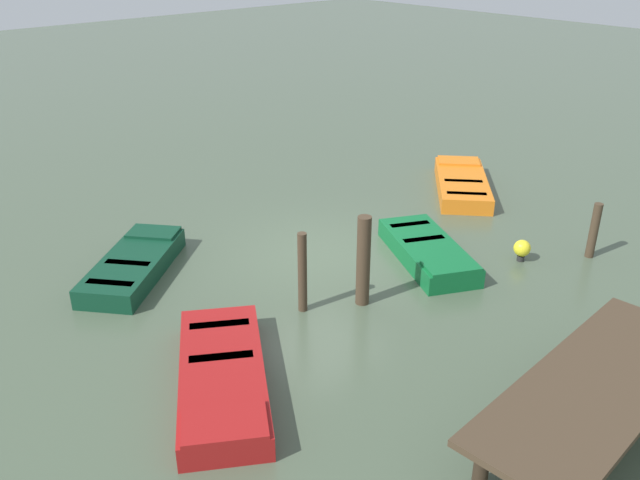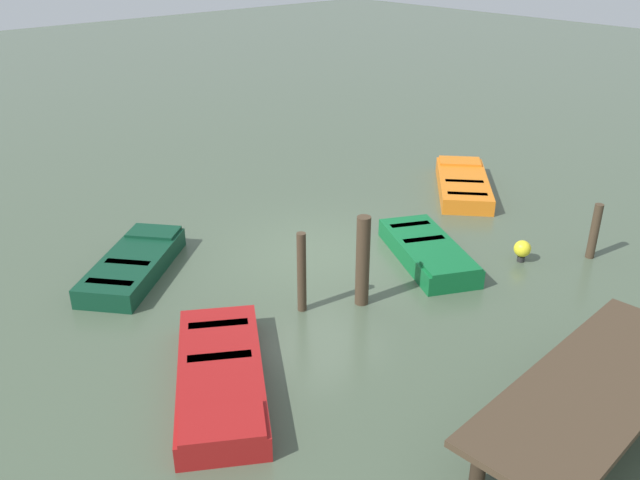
{
  "view_description": "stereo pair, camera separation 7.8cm",
  "coord_description": "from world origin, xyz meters",
  "px_view_note": "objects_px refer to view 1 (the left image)",
  "views": [
    {
      "loc": [
        8.56,
        9.58,
        6.5
      ],
      "look_at": [
        0.0,
        0.0,
        0.35
      ],
      "focal_mm": 36.93,
      "sensor_mm": 36.0,
      "label": 1
    },
    {
      "loc": [
        8.5,
        9.63,
        6.5
      ],
      "look_at": [
        0.0,
        0.0,
        0.35
      ],
      "focal_mm": 36.93,
      "sensor_mm": 36.0,
      "label": 2
    }
  ],
  "objects_px": {
    "mooring_piling_mid_left": "(363,261)",
    "mooring_piling_near_right": "(302,273)",
    "rowboat_red": "(222,377)",
    "marker_buoy": "(522,249)",
    "dock_segment": "(596,389)",
    "rowboat_green": "(428,251)",
    "rowboat_dark_green": "(134,265)",
    "mooring_piling_mid_right": "(594,231)",
    "rowboat_orange": "(462,183)"
  },
  "relations": [
    {
      "from": "dock_segment",
      "to": "rowboat_green",
      "type": "distance_m",
      "value": 5.63
    },
    {
      "from": "mooring_piling_near_right",
      "to": "marker_buoy",
      "type": "bearing_deg",
      "value": 161.59
    },
    {
      "from": "dock_segment",
      "to": "rowboat_red",
      "type": "distance_m",
      "value": 5.4
    },
    {
      "from": "rowboat_dark_green",
      "to": "mooring_piling_mid_right",
      "type": "relative_size",
      "value": 2.47
    },
    {
      "from": "rowboat_dark_green",
      "to": "mooring_piling_mid_left",
      "type": "height_order",
      "value": "mooring_piling_mid_left"
    },
    {
      "from": "mooring_piling_mid_right",
      "to": "mooring_piling_mid_left",
      "type": "bearing_deg",
      "value": -20.72
    },
    {
      "from": "rowboat_orange",
      "to": "marker_buoy",
      "type": "xyz_separation_m",
      "value": [
        2.39,
        3.38,
        0.07
      ]
    },
    {
      "from": "dock_segment",
      "to": "rowboat_orange",
      "type": "xyz_separation_m",
      "value": [
        -6.39,
        -7.03,
        -0.61
      ]
    },
    {
      "from": "rowboat_red",
      "to": "marker_buoy",
      "type": "height_order",
      "value": "marker_buoy"
    },
    {
      "from": "rowboat_green",
      "to": "mooring_piling_mid_right",
      "type": "height_order",
      "value": "mooring_piling_mid_right"
    },
    {
      "from": "rowboat_dark_green",
      "to": "rowboat_red",
      "type": "bearing_deg",
      "value": -139.7
    },
    {
      "from": "dock_segment",
      "to": "marker_buoy",
      "type": "bearing_deg",
      "value": -141.02
    },
    {
      "from": "rowboat_orange",
      "to": "mooring_piling_mid_right",
      "type": "height_order",
      "value": "mooring_piling_mid_right"
    },
    {
      "from": "dock_segment",
      "to": "rowboat_dark_green",
      "type": "height_order",
      "value": "dock_segment"
    },
    {
      "from": "marker_buoy",
      "to": "rowboat_green",
      "type": "bearing_deg",
      "value": -42.37
    },
    {
      "from": "rowboat_dark_green",
      "to": "mooring_piling_mid_left",
      "type": "bearing_deg",
      "value": -95.5
    },
    {
      "from": "rowboat_orange",
      "to": "mooring_piling_mid_right",
      "type": "xyz_separation_m",
      "value": [
        1.1,
        4.27,
        0.4
      ]
    },
    {
      "from": "mooring_piling_near_right",
      "to": "marker_buoy",
      "type": "height_order",
      "value": "mooring_piling_near_right"
    },
    {
      "from": "mooring_piling_near_right",
      "to": "mooring_piling_mid_left",
      "type": "bearing_deg",
      "value": 151.06
    },
    {
      "from": "rowboat_red",
      "to": "rowboat_dark_green",
      "type": "distance_m",
      "value": 4.39
    },
    {
      "from": "mooring_piling_mid_right",
      "to": "marker_buoy",
      "type": "height_order",
      "value": "mooring_piling_mid_right"
    },
    {
      "from": "mooring_piling_mid_right",
      "to": "marker_buoy",
      "type": "bearing_deg",
      "value": -34.37
    },
    {
      "from": "dock_segment",
      "to": "rowboat_orange",
      "type": "distance_m",
      "value": 9.52
    },
    {
      "from": "mooring_piling_near_right",
      "to": "dock_segment",
      "type": "bearing_deg",
      "value": 98.52
    },
    {
      "from": "rowboat_orange",
      "to": "mooring_piling_mid_left",
      "type": "bearing_deg",
      "value": 158.72
    },
    {
      "from": "rowboat_orange",
      "to": "rowboat_green",
      "type": "relative_size",
      "value": 1.05
    },
    {
      "from": "mooring_piling_mid_left",
      "to": "rowboat_green",
      "type": "bearing_deg",
      "value": -172.21
    },
    {
      "from": "rowboat_orange",
      "to": "rowboat_green",
      "type": "height_order",
      "value": "same"
    },
    {
      "from": "dock_segment",
      "to": "mooring_piling_mid_right",
      "type": "distance_m",
      "value": 5.97
    },
    {
      "from": "mooring_piling_mid_left",
      "to": "marker_buoy",
      "type": "bearing_deg",
      "value": 164.67
    },
    {
      "from": "rowboat_dark_green",
      "to": "dock_segment",
      "type": "bearing_deg",
      "value": -113.9
    },
    {
      "from": "rowboat_green",
      "to": "mooring_piling_mid_left",
      "type": "height_order",
      "value": "mooring_piling_mid_left"
    },
    {
      "from": "mooring_piling_mid_left",
      "to": "marker_buoy",
      "type": "xyz_separation_m",
      "value": [
        -3.78,
        1.03,
        -0.61
      ]
    },
    {
      "from": "rowboat_red",
      "to": "mooring_piling_mid_left",
      "type": "height_order",
      "value": "mooring_piling_mid_left"
    },
    {
      "from": "rowboat_dark_green",
      "to": "marker_buoy",
      "type": "height_order",
      "value": "marker_buoy"
    },
    {
      "from": "mooring_piling_mid_left",
      "to": "mooring_piling_near_right",
      "type": "distance_m",
      "value": 1.16
    },
    {
      "from": "rowboat_green",
      "to": "marker_buoy",
      "type": "bearing_deg",
      "value": 74.51
    },
    {
      "from": "rowboat_red",
      "to": "mooring_piling_near_right",
      "type": "height_order",
      "value": "mooring_piling_near_right"
    },
    {
      "from": "rowboat_green",
      "to": "mooring_piling_mid_left",
      "type": "bearing_deg",
      "value": -55.34
    },
    {
      "from": "rowboat_orange",
      "to": "mooring_piling_near_right",
      "type": "bearing_deg",
      "value": 151.87
    },
    {
      "from": "marker_buoy",
      "to": "dock_segment",
      "type": "bearing_deg",
      "value": 42.33
    },
    {
      "from": "mooring_piling_mid_right",
      "to": "marker_buoy",
      "type": "xyz_separation_m",
      "value": [
        1.29,
        -0.88,
        -0.33
      ]
    },
    {
      "from": "rowboat_red",
      "to": "rowboat_green",
      "type": "bearing_deg",
      "value": 129.25
    },
    {
      "from": "rowboat_red",
      "to": "mooring_piling_mid_right",
      "type": "distance_m",
      "value": 8.65
    },
    {
      "from": "rowboat_green",
      "to": "mooring_piling_mid_right",
      "type": "xyz_separation_m",
      "value": [
        -2.77,
        2.23,
        0.4
      ]
    },
    {
      "from": "rowboat_green",
      "to": "rowboat_red",
      "type": "bearing_deg",
      "value": -56.17
    },
    {
      "from": "rowboat_orange",
      "to": "mooring_piling_mid_left",
      "type": "height_order",
      "value": "mooring_piling_mid_left"
    },
    {
      "from": "rowboat_green",
      "to": "rowboat_dark_green",
      "type": "distance_m",
      "value": 6.17
    },
    {
      "from": "dock_segment",
      "to": "rowboat_orange",
      "type": "height_order",
      "value": "dock_segment"
    },
    {
      "from": "mooring_piling_mid_right",
      "to": "dock_segment",
      "type": "bearing_deg",
      "value": 27.58
    }
  ]
}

